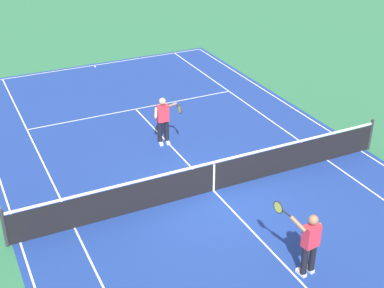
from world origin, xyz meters
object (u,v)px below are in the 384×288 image
(tennis_player_far, at_px, (309,241))
(tennis_ball, at_px, (165,113))
(tennis_net, at_px, (214,176))
(tennis_player_near, at_px, (163,118))

(tennis_player_far, bearing_deg, tennis_ball, -3.56)
(tennis_net, distance_m, tennis_player_far, 4.09)
(tennis_player_near, height_order, tennis_player_far, same)
(tennis_player_far, bearing_deg, tennis_net, 3.83)
(tennis_net, relative_size, tennis_player_far, 6.89)
(tennis_player_far, height_order, tennis_ball, tennis_player_far)
(tennis_player_near, bearing_deg, tennis_net, -177.83)
(tennis_player_near, relative_size, tennis_ball, 25.71)
(tennis_player_near, distance_m, tennis_ball, 2.58)
(tennis_net, bearing_deg, tennis_ball, -8.93)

